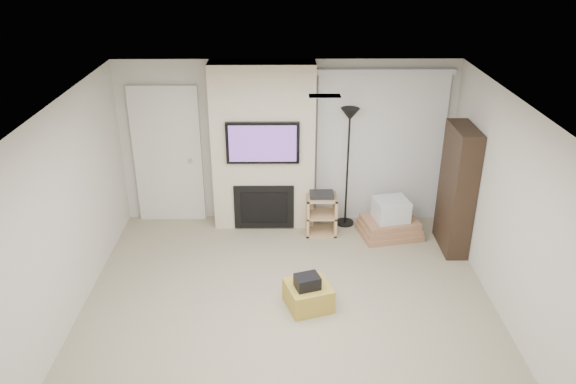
{
  "coord_description": "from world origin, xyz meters",
  "views": [
    {
      "loc": [
        -0.06,
        -5.21,
        4.14
      ],
      "look_at": [
        0.0,
        1.2,
        1.15
      ],
      "focal_mm": 35.0,
      "sensor_mm": 36.0,
      "label": 1
    }
  ],
  "objects_px": {
    "floor_lamp": "(349,135)",
    "box_stack": "(390,221)",
    "ottoman": "(308,295)",
    "bookshelf": "(457,190)",
    "av_stand": "(321,212)"
  },
  "relations": [
    {
      "from": "ottoman",
      "to": "av_stand",
      "type": "height_order",
      "value": "av_stand"
    },
    {
      "from": "floor_lamp",
      "to": "box_stack",
      "type": "bearing_deg",
      "value": -29.61
    },
    {
      "from": "ottoman",
      "to": "box_stack",
      "type": "relative_size",
      "value": 0.51
    },
    {
      "from": "av_stand",
      "to": "box_stack",
      "type": "bearing_deg",
      "value": -4.36
    },
    {
      "from": "av_stand",
      "to": "box_stack",
      "type": "distance_m",
      "value": 1.03
    },
    {
      "from": "floor_lamp",
      "to": "box_stack",
      "type": "relative_size",
      "value": 1.9
    },
    {
      "from": "av_stand",
      "to": "box_stack",
      "type": "relative_size",
      "value": 0.68
    },
    {
      "from": "floor_lamp",
      "to": "box_stack",
      "type": "distance_m",
      "value": 1.43
    },
    {
      "from": "ottoman",
      "to": "av_stand",
      "type": "relative_size",
      "value": 0.76
    },
    {
      "from": "ottoman",
      "to": "bookshelf",
      "type": "bearing_deg",
      "value": 33.79
    },
    {
      "from": "ottoman",
      "to": "bookshelf",
      "type": "xyz_separation_m",
      "value": [
        2.1,
        1.41,
        0.75
      ]
    },
    {
      "from": "ottoman",
      "to": "box_stack",
      "type": "height_order",
      "value": "box_stack"
    },
    {
      "from": "ottoman",
      "to": "bookshelf",
      "type": "height_order",
      "value": "bookshelf"
    },
    {
      "from": "av_stand",
      "to": "ottoman",
      "type": "bearing_deg",
      "value": -98.35
    },
    {
      "from": "ottoman",
      "to": "floor_lamp",
      "type": "bearing_deg",
      "value": 72.59
    }
  ]
}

